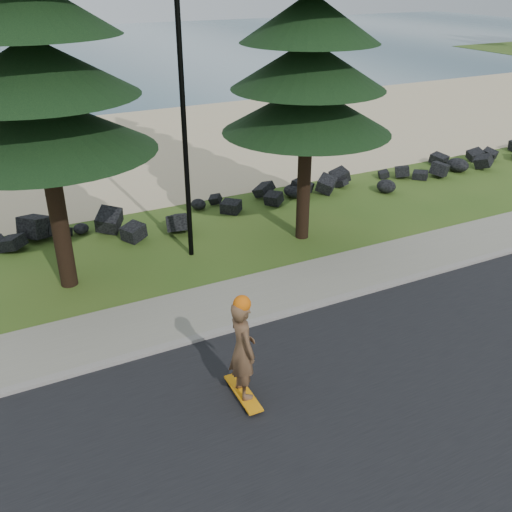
{
  "coord_description": "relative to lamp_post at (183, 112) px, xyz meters",
  "views": [
    {
      "loc": [
        -4.98,
        -10.9,
        7.46
      ],
      "look_at": [
        0.5,
        0.0,
        1.28
      ],
      "focal_mm": 40.0,
      "sensor_mm": 36.0,
      "label": 1
    }
  ],
  "objects": [
    {
      "name": "kerb",
      "position": [
        0.0,
        -4.1,
        -4.08
      ],
      "size": [
        160.0,
        0.2,
        0.1
      ],
      "primitive_type": "cube",
      "color": "gray",
      "rests_on": "ground"
    },
    {
      "name": "ground",
      "position": [
        0.0,
        -3.2,
        -4.13
      ],
      "size": [
        160.0,
        160.0,
        0.0
      ],
      "primitive_type": "plane",
      "color": "#33551A",
      "rests_on": "ground"
    },
    {
      "name": "seawall_boulders",
      "position": [
        0.0,
        2.4,
        -4.13
      ],
      "size": [
        60.0,
        2.4,
        1.1
      ],
      "primitive_type": null,
      "color": "black",
      "rests_on": "ground"
    },
    {
      "name": "skateboarder",
      "position": [
        -1.33,
        -6.28,
        -2.99
      ],
      "size": [
        0.5,
        1.23,
        2.27
      ],
      "rotation": [
        0.0,
        0.0,
        1.55
      ],
      "color": "orange",
      "rests_on": "ground"
    },
    {
      "name": "road",
      "position": [
        0.0,
        -7.7,
        -4.12
      ],
      "size": [
        160.0,
        7.0,
        0.02
      ],
      "primitive_type": "cube",
      "color": "black",
      "rests_on": "ground"
    },
    {
      "name": "beach_sand",
      "position": [
        0.0,
        11.3,
        -4.13
      ],
      "size": [
        160.0,
        15.0,
        0.01
      ],
      "primitive_type": "cube",
      "color": "#D4B98D",
      "rests_on": "ground"
    },
    {
      "name": "ocean",
      "position": [
        0.0,
        47.8,
        -4.13
      ],
      "size": [
        160.0,
        58.0,
        0.01
      ],
      "primitive_type": "cube",
      "color": "#3A5E6E",
      "rests_on": "ground"
    },
    {
      "name": "lamp_post",
      "position": [
        0.0,
        0.0,
        0.0
      ],
      "size": [
        0.25,
        0.14,
        8.14
      ],
      "color": "black",
      "rests_on": "ground"
    },
    {
      "name": "sidewalk",
      "position": [
        0.0,
        -3.0,
        -4.09
      ],
      "size": [
        160.0,
        2.0,
        0.08
      ],
      "primitive_type": "cube",
      "color": "gray",
      "rests_on": "ground"
    }
  ]
}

